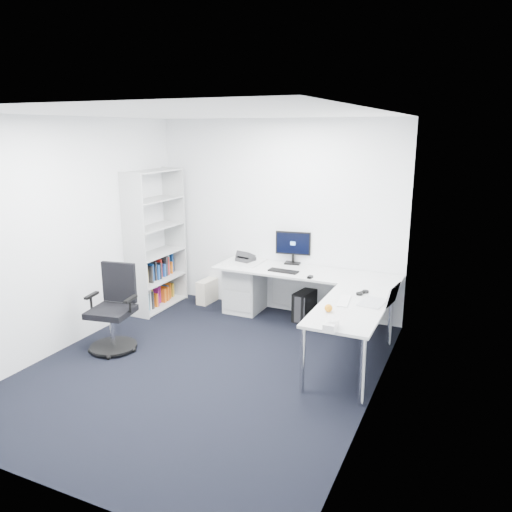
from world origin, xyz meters
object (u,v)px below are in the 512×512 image
at_px(bookshelf, 155,240).
at_px(laptop, 373,292).
at_px(task_chair, 111,309).
at_px(l_desk, 296,305).
at_px(monitor, 293,247).

bearing_deg(bookshelf, laptop, -10.49).
xyz_separation_m(bookshelf, laptop, (3.25, -0.60, -0.16)).
height_order(bookshelf, task_chair, bookshelf).
bearing_deg(task_chair, bookshelf, 95.51).
relative_size(l_desk, laptop, 6.99).
relative_size(bookshelf, monitor, 4.10).
xyz_separation_m(bookshelf, task_chair, (0.40, -1.47, -0.50)).
xyz_separation_m(task_chair, monitor, (1.49, 2.06, 0.45)).
bearing_deg(l_desk, bookshelf, 178.68).
height_order(task_chair, laptop, task_chair).
distance_m(monitor, laptop, 1.81).
bearing_deg(laptop, l_desk, 160.69).
distance_m(task_chair, laptop, 3.00).
height_order(task_chair, monitor, monitor).
height_order(l_desk, laptop, laptop).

